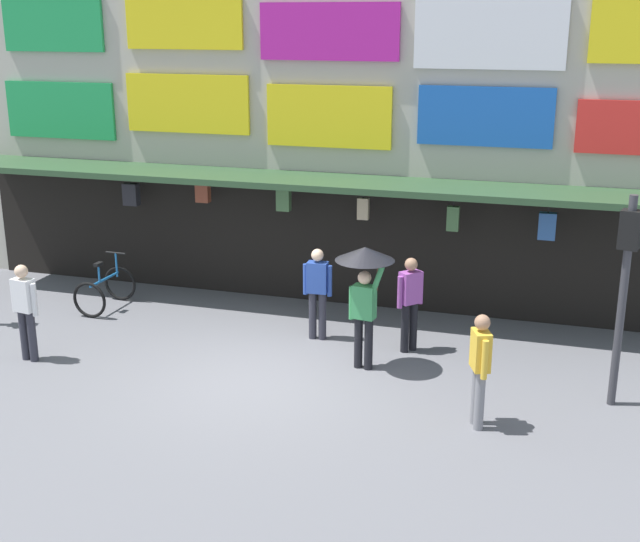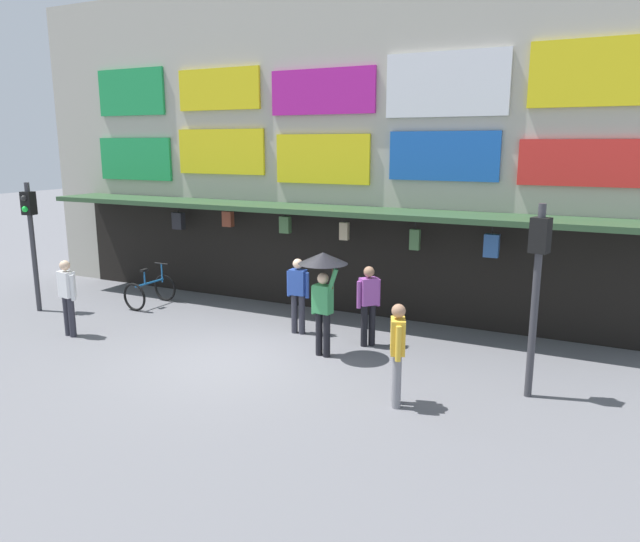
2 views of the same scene
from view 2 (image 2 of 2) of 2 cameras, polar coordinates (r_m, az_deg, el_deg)
ground_plane at (r=11.78m, az=-8.33°, el=-8.35°), size 80.00×80.00×0.00m
shopfront at (r=15.01m, az=1.25°, el=11.63°), size 18.00×2.60×8.00m
traffic_light_near at (r=16.06m, az=-26.15°, el=3.90°), size 0.32×0.35×3.20m
traffic_light_far at (r=9.99m, az=20.27°, el=0.08°), size 0.33×0.35×3.20m
bicycle_parked at (r=15.84m, az=-16.07°, el=-1.86°), size 0.75×1.18×1.05m
pedestrian_in_green at (r=9.43m, az=7.49°, el=-7.48°), size 0.33×0.50×1.68m
pedestrian_with_umbrella at (r=11.33m, az=0.28°, el=-0.37°), size 0.96×0.96×2.08m
pedestrian_in_white at (r=12.13m, az=4.70°, el=-2.95°), size 0.40×0.42×1.68m
pedestrian_in_purple at (r=12.89m, az=-2.14°, el=-2.01°), size 0.53×0.23×1.68m
pedestrian_in_black at (r=13.82m, az=-23.21°, el=-2.03°), size 0.52×0.28×1.68m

